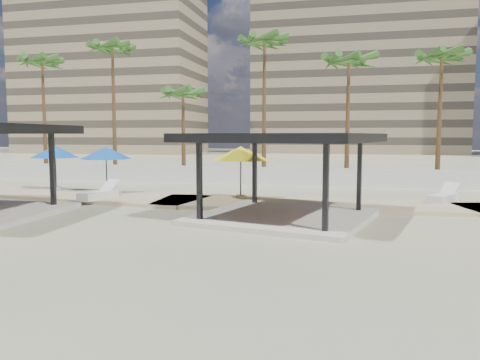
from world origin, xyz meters
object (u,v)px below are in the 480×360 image
(pavilion_central, at_px, (284,168))
(lounger_b, at_px, (444,197))
(umbrella_a, at_px, (55,152))
(lounger_a, at_px, (99,194))

(pavilion_central, distance_m, lounger_b, 8.94)
(pavilion_central, height_order, umbrella_a, pavilion_central)
(lounger_b, bearing_deg, pavilion_central, 158.19)
(umbrella_a, height_order, lounger_a, umbrella_a)
(pavilion_central, height_order, lounger_b, pavilion_central)
(pavilion_central, xyz_separation_m, lounger_b, (6.95, 5.37, -1.66))
(umbrella_a, distance_m, lounger_b, 21.52)
(lounger_a, height_order, lounger_b, lounger_a)
(pavilion_central, distance_m, umbrella_a, 15.64)
(umbrella_a, bearing_deg, lounger_b, -1.47)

